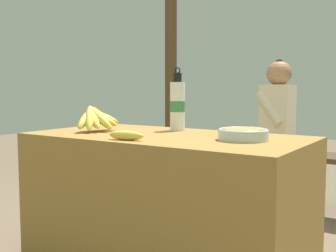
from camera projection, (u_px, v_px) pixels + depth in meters
name	position (u px, v px, depth m)	size (l,w,h in m)	color
market_counter	(166.00, 202.00, 2.13)	(1.39, 0.71, 0.68)	olive
banana_bunch_ripe	(96.00, 118.00, 2.26)	(0.20, 0.31, 0.15)	#4C381E
serving_bowl	(243.00, 134.00, 1.89)	(0.23, 0.23, 0.05)	silver
water_bottle	(178.00, 105.00, 2.31)	(0.08, 0.08, 0.35)	white
loose_banana_front	(126.00, 135.00, 1.89)	(0.18, 0.07, 0.04)	#E0C64C
wooden_bench	(282.00, 160.00, 3.16)	(1.85, 0.32, 0.44)	#4C3823
seated_vendor	(272.00, 124.00, 3.15)	(0.43, 0.41, 1.13)	#473828
support_post_near	(171.00, 49.00, 4.13)	(0.12, 0.12, 2.59)	#4C3823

